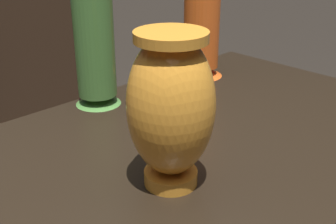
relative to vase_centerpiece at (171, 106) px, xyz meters
name	(u,v)px	position (x,y,z in m)	size (l,w,h in m)	color
vase_centerpiece	(171,106)	(0.00, 0.00, 0.00)	(0.13, 0.13, 0.25)	orange
vase_tall_behind	(95,47)	(0.11, 0.35, 0.00)	(0.10, 0.10, 0.27)	#477A38
vase_left_accent	(202,18)	(0.43, 0.32, 0.02)	(0.12, 0.12, 0.32)	#E55B1E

